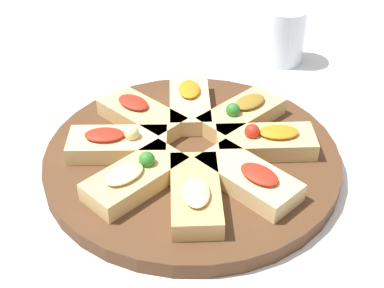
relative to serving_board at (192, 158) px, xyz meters
The scene contains 11 objects.
ground_plane 0.01m from the serving_board, ahead, with size 3.00×3.00×0.00m, color white.
serving_board is the anchor object (origin of this frame).
focaccia_slice_0 0.11m from the serving_board, 162.73° to the left, with size 0.16×0.10×0.04m.
focaccia_slice_1 0.11m from the serving_board, 149.19° to the right, with size 0.16×0.13×0.05m.
focaccia_slice_2 0.11m from the serving_board, 107.67° to the right, with size 0.11×0.16×0.05m.
focaccia_slice_3 0.11m from the serving_board, 59.44° to the right, with size 0.13×0.16×0.04m.
focaccia_slice_4 0.11m from the serving_board, 14.46° to the right, with size 0.16×0.10×0.04m.
focaccia_slice_5 0.11m from the serving_board, 29.20° to the left, with size 0.16×0.13×0.05m.
focaccia_slice_6 0.11m from the serving_board, 74.05° to the left, with size 0.10×0.16×0.05m.
focaccia_slice_7 0.11m from the serving_board, 120.85° to the left, with size 0.13×0.16×0.04m.
water_glass 0.38m from the serving_board, 90.62° to the right, with size 0.08×0.08×0.11m, color silver.
Camera 1 is at (-0.30, 0.56, 0.51)m, focal length 50.00 mm.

